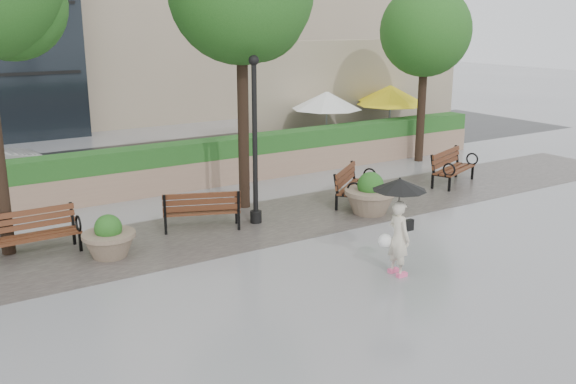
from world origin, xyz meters
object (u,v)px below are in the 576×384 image
bench_4 (453,174)px  pedestrian (399,217)px  bench_1 (36,243)px  planter_right (370,198)px  lamppost (255,152)px  bench_3 (354,193)px  bench_2 (202,218)px  planter_left (109,241)px

bench_4 → pedestrian: size_ratio=1.05×
bench_1 → planter_right: (7.77, -1.44, 0.14)m
lamppost → pedestrian: bearing=-80.7°
bench_1 → bench_3: size_ratio=0.97×
bench_1 → bench_3: bearing=-3.8°
bench_2 → planter_right: size_ratio=1.46×
bench_2 → lamppost: size_ratio=0.47×
bench_4 → pedestrian: 7.56m
lamppost → bench_1: bearing=173.8°
bench_4 → lamppost: (-6.82, -0.09, 1.46)m
planter_left → lamppost: size_ratio=0.27×
lamppost → bench_3: bearing=1.6°
bench_2 → bench_3: (4.39, -0.17, 0.00)m
bench_3 → planter_right: size_ratio=1.42×
planter_right → lamppost: lamppost is taller
bench_3 → bench_4: size_ratio=0.92×
bench_2 → bench_3: 4.39m
bench_1 → bench_4: (11.78, -0.45, 0.01)m
planter_left → bench_1: bearing=144.4°
planter_right → bench_1: bearing=169.5°
bench_3 → planter_left: bearing=146.9°
bench_3 → bench_4: bearing=-36.9°
bench_2 → pedestrian: size_ratio=1.00×
bench_1 → lamppost: (4.96, -0.54, 1.47)m
bench_1 → lamppost: bearing=-6.7°
bench_1 → pedestrian: bearing=-40.8°
planter_right → lamppost: bearing=162.2°
bench_1 → bench_4: bearing=-2.7°
planter_left → planter_right: bearing=-4.7°
bench_1 → bench_4: bench_4 is taller
bench_2 → pedestrian: pedestrian is taller
bench_2 → planter_right: 4.28m
bench_4 → bench_1: bearing=157.0°
bench_4 → lamppost: size_ratio=0.50×
bench_1 → lamppost: lamppost is taller
bench_2 → lamppost: lamppost is taller
bench_3 → pedestrian: pedestrian is taller
planter_right → pedestrian: size_ratio=0.68×
lamppost → planter_left: bearing=-174.3°
bench_4 → pedestrian: pedestrian is taller
bench_3 → lamppost: size_ratio=0.46×
bench_4 → lamppost: bearing=159.9°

